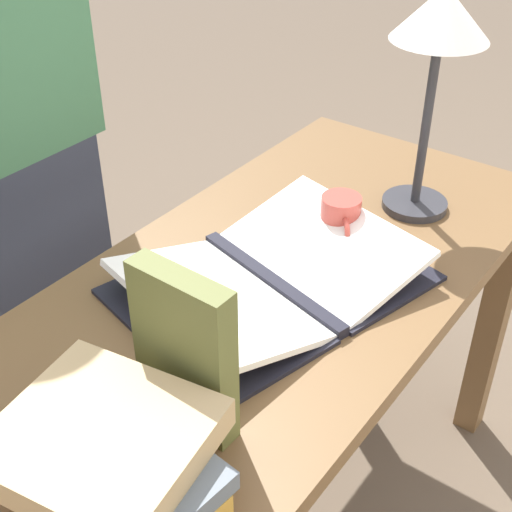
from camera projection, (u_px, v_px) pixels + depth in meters
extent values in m
cube|color=brown|center=(235.00, 317.00, 1.19)|extent=(1.48, 0.59, 0.03)
cube|color=brown|center=(320.00, 255.00, 1.97)|extent=(0.06, 0.06, 0.69)
cube|color=brown|center=(492.00, 324.00, 1.73)|extent=(0.06, 0.06, 0.69)
cube|color=black|center=(271.00, 282.00, 1.22)|extent=(0.11, 0.35, 0.02)
cube|color=black|center=(326.00, 257.00, 1.29)|extent=(0.32, 0.41, 0.01)
cube|color=black|center=(210.00, 315.00, 1.16)|extent=(0.32, 0.41, 0.01)
cube|color=white|center=(323.00, 246.00, 1.27)|extent=(0.30, 0.39, 0.07)
cube|color=white|center=(215.00, 299.00, 1.15)|extent=(0.30, 0.39, 0.07)
cube|color=#BC8933|center=(109.00, 481.00, 0.86)|extent=(0.19, 0.29, 0.05)
cube|color=slate|center=(105.00, 460.00, 0.84)|extent=(0.20, 0.29, 0.03)
cube|color=tan|center=(101.00, 440.00, 0.82)|extent=(0.25, 0.27, 0.04)
cube|color=brown|center=(184.00, 352.00, 0.91)|extent=(0.04, 0.15, 0.24)
cylinder|color=#2D2D33|center=(414.00, 204.00, 1.44)|extent=(0.13, 0.13, 0.02)
cylinder|color=#2D2D33|center=(426.00, 126.00, 1.34)|extent=(0.02, 0.02, 0.33)
cone|color=silver|center=(443.00, 13.00, 1.22)|extent=(0.18, 0.18, 0.09)
cylinder|color=#B74238|center=(340.00, 219.00, 1.32)|extent=(0.07, 0.07, 0.09)
torus|color=#B74238|center=(345.00, 231.00, 1.29)|extent=(0.04, 0.04, 0.05)
cube|color=#2D3342|center=(41.00, 310.00, 1.66)|extent=(0.31, 0.20, 0.83)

